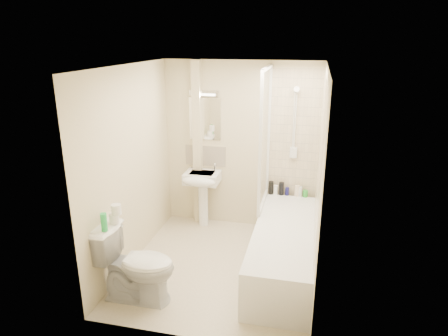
# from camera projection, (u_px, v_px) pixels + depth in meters

# --- Properties ---
(floor) EXTENTS (2.50, 2.50, 0.00)m
(floor) POSITION_uv_depth(u_px,v_px,m) (221.00, 267.00, 4.91)
(floor) COLOR beige
(floor) RESTS_ON ground
(wall_back) EXTENTS (2.20, 0.02, 2.40)m
(wall_back) POSITION_uv_depth(u_px,v_px,m) (241.00, 147.00, 5.69)
(wall_back) COLOR beige
(wall_back) RESTS_ON ground
(wall_left) EXTENTS (0.02, 2.50, 2.40)m
(wall_left) POSITION_uv_depth(u_px,v_px,m) (131.00, 168.00, 4.77)
(wall_left) COLOR beige
(wall_left) RESTS_ON ground
(wall_right) EXTENTS (0.02, 2.50, 2.40)m
(wall_right) POSITION_uv_depth(u_px,v_px,m) (319.00, 182.00, 4.30)
(wall_right) COLOR beige
(wall_right) RESTS_ON ground
(ceiling) EXTENTS (2.20, 2.50, 0.02)m
(ceiling) POSITION_uv_depth(u_px,v_px,m) (220.00, 66.00, 4.16)
(ceiling) COLOR white
(ceiling) RESTS_ON wall_back
(tile_back) EXTENTS (0.70, 0.01, 1.75)m
(tile_back) POSITION_uv_depth(u_px,v_px,m) (295.00, 134.00, 5.45)
(tile_back) COLOR beige
(tile_back) RESTS_ON wall_back
(tile_right) EXTENTS (0.01, 2.10, 1.75)m
(tile_right) POSITION_uv_depth(u_px,v_px,m) (320.00, 159.00, 4.33)
(tile_right) COLOR beige
(tile_right) RESTS_ON wall_right
(pipe_boxing) EXTENTS (0.12, 0.12, 2.40)m
(pipe_boxing) POSITION_uv_depth(u_px,v_px,m) (198.00, 145.00, 5.77)
(pipe_boxing) COLOR beige
(pipe_boxing) RESTS_ON ground
(splashback) EXTENTS (0.60, 0.02, 0.30)m
(splashback) POSITION_uv_depth(u_px,v_px,m) (205.00, 156.00, 5.84)
(splashback) COLOR beige
(splashback) RESTS_ON wall_back
(mirror) EXTENTS (0.46, 0.01, 0.60)m
(mirror) POSITION_uv_depth(u_px,v_px,m) (205.00, 119.00, 5.67)
(mirror) COLOR white
(mirror) RESTS_ON wall_back
(strip_light) EXTENTS (0.42, 0.07, 0.07)m
(strip_light) POSITION_uv_depth(u_px,v_px,m) (204.00, 93.00, 5.53)
(strip_light) COLOR silver
(strip_light) RESTS_ON wall_back
(bathtub) EXTENTS (0.70, 2.10, 0.55)m
(bathtub) POSITION_uv_depth(u_px,v_px,m) (284.00, 248.00, 4.76)
(bathtub) COLOR white
(bathtub) RESTS_ON ground
(shower_screen) EXTENTS (0.04, 0.92, 1.80)m
(shower_screen) POSITION_uv_depth(u_px,v_px,m) (265.00, 138.00, 5.11)
(shower_screen) COLOR white
(shower_screen) RESTS_ON bathtub
(shower_fixture) EXTENTS (0.10, 0.16, 0.99)m
(shower_fixture) POSITION_uv_depth(u_px,v_px,m) (295.00, 126.00, 5.37)
(shower_fixture) COLOR white
(shower_fixture) RESTS_ON wall_back
(pedestal_sink) EXTENTS (0.49, 0.46, 0.95)m
(pedestal_sink) POSITION_uv_depth(u_px,v_px,m) (202.00, 184.00, 5.75)
(pedestal_sink) COLOR white
(pedestal_sink) RESTS_ON ground
(bottle_black_a) EXTENTS (0.07, 0.07, 0.19)m
(bottle_black_a) POSITION_uv_depth(u_px,v_px,m) (271.00, 188.00, 5.68)
(bottle_black_a) COLOR black
(bottle_black_a) RESTS_ON bathtub
(bottle_white_a) EXTENTS (0.06, 0.06, 0.13)m
(bottle_white_a) POSITION_uv_depth(u_px,v_px,m) (276.00, 190.00, 5.68)
(bottle_white_a) COLOR white
(bottle_white_a) RESTS_ON bathtub
(bottle_black_b) EXTENTS (0.07, 0.07, 0.19)m
(bottle_black_b) POSITION_uv_depth(u_px,v_px,m) (281.00, 189.00, 5.65)
(bottle_black_b) COLOR black
(bottle_black_b) RESTS_ON bathtub
(bottle_blue) EXTENTS (0.05, 0.05, 0.12)m
(bottle_blue) POSITION_uv_depth(u_px,v_px,m) (287.00, 191.00, 5.64)
(bottle_blue) COLOR #161459
(bottle_blue) RESTS_ON bathtub
(bottle_cream) EXTENTS (0.06, 0.06, 0.16)m
(bottle_cream) POSITION_uv_depth(u_px,v_px,m) (297.00, 191.00, 5.61)
(bottle_cream) COLOR beige
(bottle_cream) RESTS_ON bathtub
(bottle_white_b) EXTENTS (0.06, 0.06, 0.14)m
(bottle_white_b) POSITION_uv_depth(u_px,v_px,m) (300.00, 192.00, 5.60)
(bottle_white_b) COLOR silver
(bottle_white_b) RESTS_ON bathtub
(bottle_green) EXTENTS (0.07, 0.07, 0.09)m
(bottle_green) POSITION_uv_depth(u_px,v_px,m) (305.00, 194.00, 5.59)
(bottle_green) COLOR green
(bottle_green) RESTS_ON bathtub
(toilet) EXTENTS (0.48, 0.83, 0.84)m
(toilet) POSITION_uv_depth(u_px,v_px,m) (136.00, 264.00, 4.19)
(toilet) COLOR white
(toilet) RESTS_ON ground
(toilet_roll_lower) EXTENTS (0.10, 0.10, 0.11)m
(toilet_roll_lower) POSITION_uv_depth(u_px,v_px,m) (114.00, 218.00, 4.16)
(toilet_roll_lower) COLOR white
(toilet_roll_lower) RESTS_ON toilet
(toilet_roll_upper) EXTENTS (0.10, 0.10, 0.11)m
(toilet_roll_upper) POSITION_uv_depth(u_px,v_px,m) (116.00, 209.00, 4.11)
(toilet_roll_upper) COLOR white
(toilet_roll_upper) RESTS_ON toilet_roll_lower
(green_bottle) EXTENTS (0.06, 0.06, 0.19)m
(green_bottle) POSITION_uv_depth(u_px,v_px,m) (104.00, 222.00, 3.98)
(green_bottle) COLOR green
(green_bottle) RESTS_ON toilet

